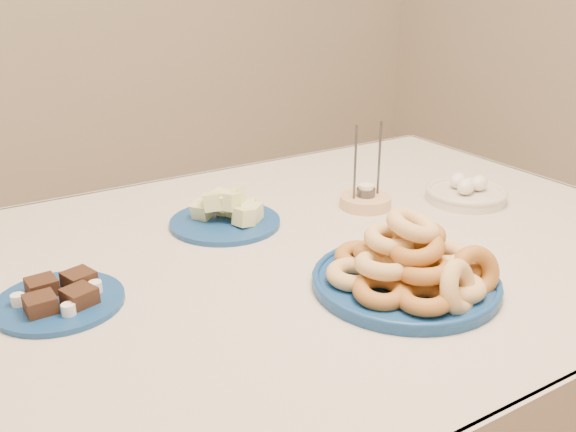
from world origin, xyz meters
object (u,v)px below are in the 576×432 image
object	(u,v)px
melon_plate	(227,214)
brownie_plate	(60,298)
candle_holder	(366,199)
donut_platter	(411,269)
dining_table	(275,303)
egg_bowl	(466,193)

from	to	relation	value
melon_plate	brownie_plate	size ratio (longest dim) A/B	1.39
candle_holder	donut_platter	bearing A→B (deg)	-117.25
dining_table	egg_bowl	size ratio (longest dim) A/B	7.24
egg_bowl	brownie_plate	bearing A→B (deg)	179.70
donut_platter	egg_bowl	world-z (taller)	donut_platter
donut_platter	candle_holder	bearing A→B (deg)	62.75
melon_plate	egg_bowl	bearing A→B (deg)	-17.35
melon_plate	brownie_plate	bearing A→B (deg)	-157.28
donut_platter	melon_plate	xyz separation A→B (m)	(-0.14, 0.43, -0.01)
donut_platter	egg_bowl	xyz separation A→B (m)	(0.41, 0.26, -0.02)
melon_plate	candle_holder	size ratio (longest dim) A/B	1.54
egg_bowl	donut_platter	bearing A→B (deg)	-147.69
egg_bowl	candle_holder	bearing A→B (deg)	157.81
dining_table	donut_platter	bearing A→B (deg)	-60.91
brownie_plate	candle_holder	world-z (taller)	candle_holder
candle_holder	dining_table	bearing A→B (deg)	-159.99
donut_platter	brownie_plate	size ratio (longest dim) A/B	1.79
donut_platter	brownie_plate	bearing A→B (deg)	153.59
brownie_plate	egg_bowl	size ratio (longest dim) A/B	0.93
donut_platter	brownie_plate	xyz separation A→B (m)	(-0.53, 0.26, -0.03)
dining_table	brownie_plate	distance (m)	0.42
melon_plate	egg_bowl	world-z (taller)	melon_plate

